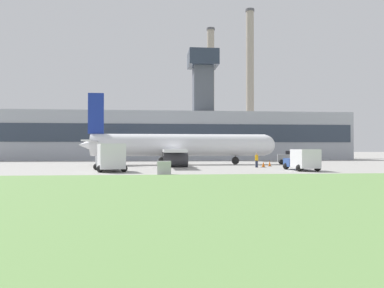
{
  "coord_description": "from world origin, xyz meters",
  "views": [
    {
      "loc": [
        -2.91,
        -49.78,
        2.26
      ],
      "look_at": [
        2.08,
        3.18,
        2.93
      ],
      "focal_mm": 35.0,
      "sensor_mm": 36.0,
      "label": 1
    }
  ],
  "objects_px": {
    "airplane": "(176,146)",
    "pushback_tug": "(290,158)",
    "fuel_truck": "(110,158)",
    "ground_crew_person": "(257,160)",
    "baggage_truck": "(303,160)"
  },
  "relations": [
    {
      "from": "fuel_truck",
      "to": "ground_crew_person",
      "type": "bearing_deg",
      "value": 20.06
    },
    {
      "from": "airplane",
      "to": "pushback_tug",
      "type": "xyz_separation_m",
      "value": [
        16.6,
        0.03,
        -1.79
      ]
    },
    {
      "from": "pushback_tug",
      "to": "ground_crew_person",
      "type": "bearing_deg",
      "value": -129.6
    },
    {
      "from": "airplane",
      "to": "fuel_truck",
      "type": "height_order",
      "value": "airplane"
    },
    {
      "from": "pushback_tug",
      "to": "baggage_truck",
      "type": "height_order",
      "value": "baggage_truck"
    },
    {
      "from": "fuel_truck",
      "to": "ground_crew_person",
      "type": "relative_size",
      "value": 3.7
    },
    {
      "from": "airplane",
      "to": "fuel_truck",
      "type": "relative_size",
      "value": 4.35
    },
    {
      "from": "airplane",
      "to": "fuel_truck",
      "type": "bearing_deg",
      "value": -116.31
    },
    {
      "from": "baggage_truck",
      "to": "fuel_truck",
      "type": "bearing_deg",
      "value": 178.33
    },
    {
      "from": "baggage_truck",
      "to": "ground_crew_person",
      "type": "bearing_deg",
      "value": 114.76
    },
    {
      "from": "pushback_tug",
      "to": "airplane",
      "type": "bearing_deg",
      "value": -179.9
    },
    {
      "from": "baggage_truck",
      "to": "ground_crew_person",
      "type": "xyz_separation_m",
      "value": [
        -3.06,
        6.64,
        -0.2
      ]
    },
    {
      "from": "airplane",
      "to": "pushback_tug",
      "type": "distance_m",
      "value": 16.7
    },
    {
      "from": "ground_crew_person",
      "to": "airplane",
      "type": "bearing_deg",
      "value": 136.01
    },
    {
      "from": "pushback_tug",
      "to": "baggage_truck",
      "type": "bearing_deg",
      "value": -105.51
    }
  ]
}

